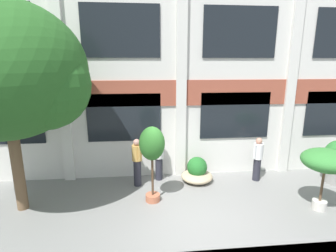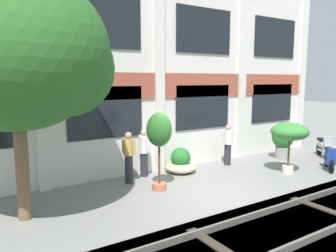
% 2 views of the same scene
% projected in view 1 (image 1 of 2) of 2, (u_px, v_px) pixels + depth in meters
% --- Properties ---
extents(ground_plane, '(80.00, 80.00, 0.00)m').
position_uv_depth(ground_plane, '(195.00, 218.00, 7.19)').
color(ground_plane, gray).
extents(apartment_facade, '(16.49, 0.64, 8.78)m').
position_uv_depth(apartment_facade, '(180.00, 56.00, 9.18)').
color(apartment_facade, silver).
rests_on(apartment_facade, ground).
extents(broadleaf_tree, '(4.44, 4.23, 5.75)m').
position_uv_depth(broadleaf_tree, '(4.00, 75.00, 6.75)').
color(broadleaf_tree, brown).
rests_on(broadleaf_tree, ground).
extents(potted_plant_wide_bowl, '(1.12, 1.12, 0.90)m').
position_uv_depth(potted_plant_wide_bowl, '(197.00, 172.00, 9.33)').
color(potted_plant_wide_bowl, tan).
rests_on(potted_plant_wide_bowl, ground).
extents(potted_plant_low_pan, '(1.30, 1.30, 1.82)m').
position_uv_depth(potted_plant_low_pan, '(326.00, 162.00, 7.28)').
color(potted_plant_low_pan, beige).
rests_on(potted_plant_low_pan, ground).
extents(potted_plant_terracotta_small, '(0.76, 0.76, 2.35)m').
position_uv_depth(potted_plant_terracotta_small, '(152.00, 148.00, 7.67)').
color(potted_plant_terracotta_small, '#B76647').
rests_on(potted_plant_terracotta_small, ground).
extents(resident_by_doorway, '(0.34, 0.53, 1.64)m').
position_uv_depth(resident_by_doorway, '(159.00, 156.00, 9.35)').
color(resident_by_doorway, '#282833').
rests_on(resident_by_doorway, ground).
extents(resident_watching_tracks, '(0.46, 0.34, 1.59)m').
position_uv_depth(resident_watching_tracks, '(258.00, 158.00, 9.30)').
color(resident_watching_tracks, '#282833').
rests_on(resident_watching_tracks, ground).
extents(resident_near_plants, '(0.34, 0.49, 1.67)m').
position_uv_depth(resident_near_plants, '(137.00, 161.00, 8.88)').
color(resident_near_plants, '#282833').
rests_on(resident_near_plants, ground).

